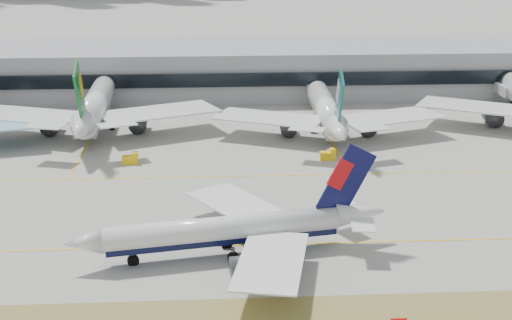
{
  "coord_description": "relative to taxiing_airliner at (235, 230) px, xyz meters",
  "views": [
    {
      "loc": [
        -10.79,
        -113.75,
        50.32
      ],
      "look_at": [
        -2.94,
        18.0,
        7.5
      ],
      "focal_mm": 50.0,
      "sensor_mm": 36.0,
      "label": 1
    }
  ],
  "objects": [
    {
      "name": "widebody_eva",
      "position": [
        -34.04,
        76.62,
        1.99
      ],
      "size": [
        65.87,
        64.36,
        23.48
      ],
      "rotation": [
        0.0,
        0.0,
        1.61
      ],
      "color": "white",
      "rests_on": "ground"
    },
    {
      "name": "gse_b",
      "position": [
        -21.99,
        48.47,
        -3.21
      ],
      "size": [
        3.55,
        2.0,
        2.6
      ],
      "color": "yellow",
      "rests_on": "ground"
    },
    {
      "name": "ground",
      "position": [
        7.91,
        8.26,
        -4.26
      ],
      "size": [
        3000.0,
        3000.0,
        0.0
      ],
      "primitive_type": "plane",
      "color": "#99968F",
      "rests_on": "ground"
    },
    {
      "name": "widebody_cathay",
      "position": [
        25.93,
        70.7,
        1.41
      ],
      "size": [
        59.83,
        58.45,
        21.33
      ],
      "rotation": [
        0.0,
        0.0,
        1.54
      ],
      "color": "white",
      "rests_on": "ground"
    },
    {
      "name": "terminal",
      "position": [
        7.91,
        123.1,
        3.25
      ],
      "size": [
        280.0,
        43.1,
        15.0
      ],
      "color": "gray",
      "rests_on": "ground"
    },
    {
      "name": "gse_c",
      "position": [
        22.9,
        48.73,
        -3.21
      ],
      "size": [
        3.55,
        2.0,
        2.6
      ],
      "color": "yellow",
      "rests_on": "ground"
    },
    {
      "name": "taxiing_airliner",
      "position": [
        0.0,
        0.0,
        0.0
      ],
      "size": [
        52.28,
        44.93,
        17.65
      ],
      "rotation": [
        0.0,
        0.0,
        3.32
      ],
      "color": "white",
      "rests_on": "ground"
    }
  ]
}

